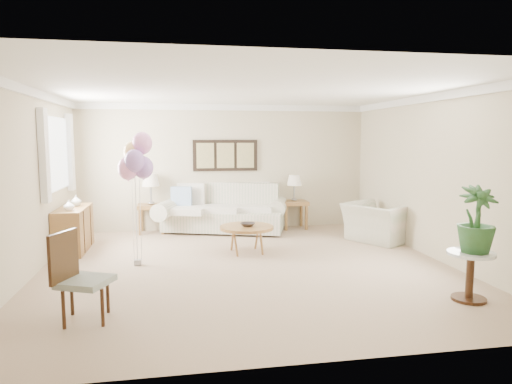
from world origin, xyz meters
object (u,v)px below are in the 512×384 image
sofa (224,212)px  armchair (378,222)px  coffee_table (247,228)px  accent_chair (78,275)px  balloon_cluster (135,161)px

sofa → armchair: bearing=-28.1°
coffee_table → armchair: bearing=9.7°
accent_chair → balloon_cluster: bearing=78.4°
sofa → balloon_cluster: size_ratio=1.46×
sofa → coffee_table: 1.89m
sofa → accent_chair: bearing=-114.1°
sofa → armchair: 3.09m
coffee_table → accent_chair: (-2.16, -2.54, 0.08)m
accent_chair → balloon_cluster: 2.38m
armchair → balloon_cluster: (-4.27, -0.89, 1.22)m
sofa → balloon_cluster: bearing=-123.5°
coffee_table → accent_chair: 3.33m
balloon_cluster → accent_chair: bearing=-101.6°
sofa → accent_chair: size_ratio=3.06×
sofa → balloon_cluster: 3.05m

